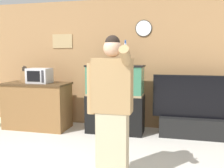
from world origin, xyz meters
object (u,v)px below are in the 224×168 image
at_px(tv_on_stand, 197,119).
at_px(counter_island, 37,105).
at_px(knife_block, 24,77).
at_px(person_standing, 112,107).
at_px(microwave, 39,76).
at_px(aquarium_on_stand, 115,99).

bearing_deg(tv_on_stand, counter_island, -177.10).
height_order(knife_block, person_standing, person_standing).
relative_size(counter_island, microwave, 2.99).
relative_size(microwave, knife_block, 1.30).
height_order(knife_block, tv_on_stand, knife_block).
bearing_deg(aquarium_on_stand, knife_block, -175.37).
relative_size(knife_block, aquarium_on_stand, 0.26).
height_order(aquarium_on_stand, tv_on_stand, aquarium_on_stand).
bearing_deg(tv_on_stand, microwave, -176.82).
bearing_deg(microwave, person_standing, -42.22).
bearing_deg(person_standing, counter_island, 138.74).
bearing_deg(microwave, counter_island, 172.22).
bearing_deg(microwave, tv_on_stand, 3.18).
distance_m(microwave, person_standing, 2.56).
distance_m(microwave, aquarium_on_stand, 1.58).
relative_size(microwave, person_standing, 0.26).
bearing_deg(tv_on_stand, aquarium_on_stand, -177.77).
xyz_separation_m(counter_island, tv_on_stand, (3.10, 0.16, -0.14)).
bearing_deg(tv_on_stand, person_standing, -120.96).
distance_m(knife_block, tv_on_stand, 3.42).
bearing_deg(aquarium_on_stand, person_standing, -78.47).
distance_m(aquarium_on_stand, person_standing, 1.88).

